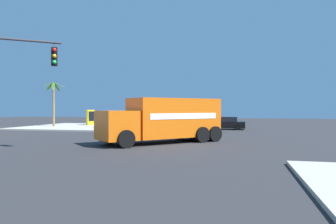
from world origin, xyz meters
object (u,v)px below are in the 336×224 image
at_px(pickup_navy, 158,124).
at_px(vending_machine_red, 91,117).
at_px(delivery_truck, 165,120).
at_px(palm_tree_far, 54,97).
at_px(sedan_black, 224,123).

height_order(pickup_navy, vending_machine_red, vending_machine_red).
bearing_deg(delivery_truck, palm_tree_far, 52.77).
relative_size(sedan_black, vending_machine_red, 2.33).
height_order(delivery_truck, pickup_navy, delivery_truck).
distance_m(sedan_black, vending_machine_red, 16.42).
bearing_deg(sedan_black, palm_tree_far, 93.20).
height_order(sedan_black, palm_tree_far, palm_tree_far).
xyz_separation_m(delivery_truck, sedan_black, (13.33, -3.04, -0.84)).
xyz_separation_m(delivery_truck, pickup_navy, (8.57, 2.74, -0.74)).
xyz_separation_m(delivery_truck, vending_machine_red, (15.56, 13.23, -0.40)).
xyz_separation_m(pickup_navy, sedan_black, (4.76, -5.78, -0.10)).
distance_m(vending_machine_red, palm_tree_far, 5.00).
xyz_separation_m(sedan_black, vending_machine_red, (2.23, 16.26, 0.44)).
bearing_deg(delivery_truck, sedan_black, -12.84).
relative_size(delivery_truck, sedan_black, 1.72).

